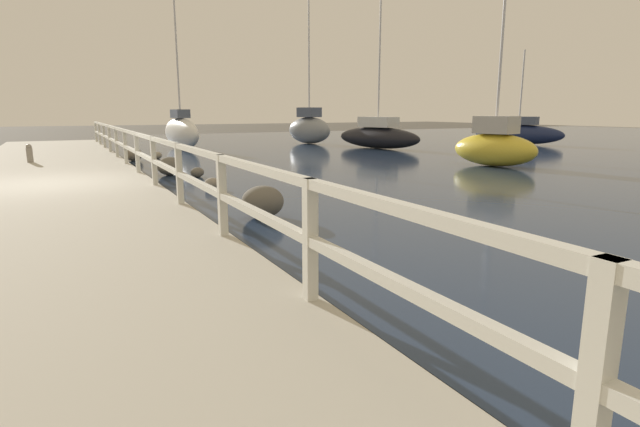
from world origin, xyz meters
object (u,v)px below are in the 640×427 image
at_px(sailboat_white, 181,132).
at_px(sailboat_yellow, 495,146).
at_px(sailboat_black, 378,136).
at_px(sailboat_gray, 309,128).
at_px(sailboat_navy, 518,133).
at_px(mooring_bollard, 30,153).

bearing_deg(sailboat_white, sailboat_yellow, -63.43).
xyz_separation_m(sailboat_black, sailboat_white, (-8.96, 4.34, 0.20)).
height_order(sailboat_gray, sailboat_yellow, sailboat_gray).
bearing_deg(sailboat_black, sailboat_yellow, -110.07).
bearing_deg(sailboat_navy, sailboat_yellow, -167.00).
height_order(mooring_bollard, sailboat_navy, sailboat_navy).
bearing_deg(mooring_bollard, sailboat_white, 51.54).
height_order(sailboat_black, sailboat_white, sailboat_white).
xyz_separation_m(mooring_bollard, sailboat_navy, (24.22, 2.57, 0.04)).
bearing_deg(sailboat_navy, sailboat_white, 138.39).
xyz_separation_m(sailboat_white, sailboat_yellow, (7.82, -13.19, -0.15)).
distance_m(sailboat_gray, sailboat_black, 5.26).
xyz_separation_m(sailboat_navy, sailboat_yellow, (-10.05, -7.77, 0.05)).
bearing_deg(sailboat_white, sailboat_navy, -20.97).
relative_size(sailboat_gray, sailboat_yellow, 1.34).
bearing_deg(sailboat_gray, sailboat_navy, -49.81).
bearing_deg(sailboat_black, sailboat_white, 141.40).
relative_size(sailboat_gray, sailboat_navy, 1.54).
bearing_deg(sailboat_gray, sailboat_black, -93.56).
distance_m(mooring_bollard, sailboat_black, 15.74).
relative_size(sailboat_navy, sailboat_yellow, 0.87).
distance_m(mooring_bollard, sailboat_navy, 24.35).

